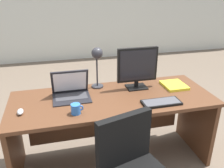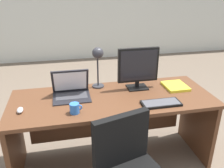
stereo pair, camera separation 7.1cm
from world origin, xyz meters
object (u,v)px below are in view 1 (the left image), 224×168
Objects in this scene: keyboard at (161,102)px; desk_lamp at (97,59)px; book at (174,85)px; mouse at (20,112)px; desk at (112,115)px; laptop at (71,89)px; coffee_mug at (76,109)px; monitor at (137,66)px.

desk_lamp reaches higher than keyboard.
mouse is at bearing -172.37° from book.
laptop is (-0.37, 0.07, 0.29)m from desk.
book reaches higher than desk.
laptop is at bearing 91.85° from coffee_mug.
desk_lamp is (0.28, 0.12, 0.23)m from laptop.
mouse is at bearing -168.71° from desk.
book is at bearing 7.63° from mouse.
desk is 0.52m from keyboard.
desk is at bearing -10.86° from laptop.
coffee_mug is at bearing -120.22° from desk_lamp.
monitor is at bearing 29.69° from coffee_mug.
desk_lamp is at bearing 168.24° from book.
keyboard is at bearing -35.52° from desk.
coffee_mug is (-1.03, -0.30, 0.03)m from book.
desk is at bearing -64.30° from desk_lamp.
desk is at bearing -176.85° from book.
laptop is at bearing -156.10° from desk_lamp.
coffee_mug is (-0.65, -0.37, -0.18)m from monitor.
desk_lamp is (0.71, 0.35, 0.29)m from mouse.
desk is 0.85m from mouse.
monitor is 1.21× the size of keyboard.
keyboard is at bearing -75.48° from monitor.
coffee_mug reaches higher than book.
desk is 21.22× the size of mouse.
laptop reaches higher than desk.
desk is 5.52× the size of laptop.
mouse reaches higher than desk.
coffee_mug is at bearing 179.37° from keyboard.
monitor is 0.99× the size of desk_lamp.
monitor is 1.22× the size of laptop.
coffee_mug is at bearing -88.15° from laptop.
desk is 5.47× the size of keyboard.
keyboard is at bearing -24.52° from laptop.
book is (1.47, 0.20, -0.01)m from mouse.
mouse is 0.35× the size of book.
laptop is 0.99× the size of keyboard.
laptop reaches higher than keyboard.
keyboard is 3.88× the size of mouse.
monitor reaches higher than keyboard.
desk_lamp reaches higher than book.
monitor is 1.13m from mouse.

